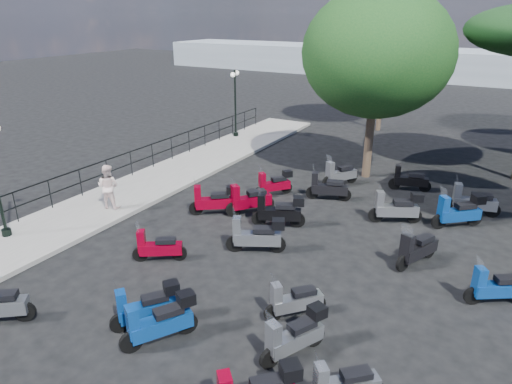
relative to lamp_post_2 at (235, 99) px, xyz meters
The scene contains 26 objects.
ground 15.05m from the lamp_post_2, 59.92° to the right, with size 120.00×120.00×0.00m, color black.
sidewalk 10.16m from the lamp_post_2, 84.47° to the right, with size 3.00×30.00×0.15m, color slate.
railing 10.18m from the lamp_post_2, 91.95° to the right, with size 0.04×26.04×1.10m.
lamp_post_2 is the anchor object (origin of this frame).
pedestrian_far 11.21m from the lamp_post_2, 82.37° to the right, with size 0.80×0.62×1.65m, color silver.
scooter_3 14.14m from the lamp_post_2, 67.24° to the right, with size 1.39×0.98×1.27m.
scooter_4 10.72m from the lamp_post_2, 55.25° to the right, with size 1.24×1.56×1.49m.
scooter_5 9.13m from the lamp_post_2, 48.03° to the right, with size 1.13×1.35×1.28m.
scooter_7 17.58m from the lamp_post_2, 63.34° to the right, with size 1.09×1.60×1.42m.
scooter_8 17.03m from the lamp_post_2, 64.86° to the right, with size 1.16×1.44×1.35m.
scooter_9 13.54m from the lamp_post_2, 55.17° to the right, with size 1.69×1.05×1.46m.
scooter_10 10.73m from the lamp_post_2, 62.09° to the right, with size 1.53×1.20×1.42m.
scooter_11 9.14m from the lamp_post_2, 28.75° to the right, with size 1.08×1.55×1.41m.
scooter_15 11.88m from the lamp_post_2, 50.69° to the right, with size 1.74×0.98×1.47m.
scooter_16 10.19m from the lamp_post_2, 37.05° to the right, with size 1.70×0.81×1.40m.
scooter_17 12.91m from the lamp_post_2, 32.12° to the right, with size 1.69×1.04×1.46m.
scooter_19 18.11m from the lamp_post_2, 53.93° to the right, with size 0.96×1.57×1.35m.
scooter_20 16.80m from the lamp_post_2, 53.08° to the right, with size 1.14×1.25×1.27m.
scooter_21 15.37m from the lamp_post_2, 37.88° to the right, with size 0.91×1.68×1.42m.
scooter_22 11.24m from the lamp_post_2, 18.22° to the right, with size 1.65×0.71×1.34m.
scooter_26 17.67m from the lamp_post_2, 35.93° to the right, with size 1.46×1.06×1.32m.
scooter_27 14.25m from the lamp_post_2, 25.62° to the right, with size 1.53×1.36×1.49m.
scooter_28 14.02m from the lamp_post_2, 20.34° to the right, with size 1.84×0.77×1.49m.
broadleaf_tree 9.39m from the lamp_post_2, 17.20° to the right, with size 6.15×6.15×7.91m.
pine_2 9.93m from the lamp_post_2, 42.64° to the left, with size 6.19×6.19×7.68m.
distant_hills 32.99m from the lamp_post_2, 76.93° to the left, with size 70.00×8.00×3.00m, color gray.
Camera 1 is at (6.32, -8.86, 6.90)m, focal length 32.00 mm.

